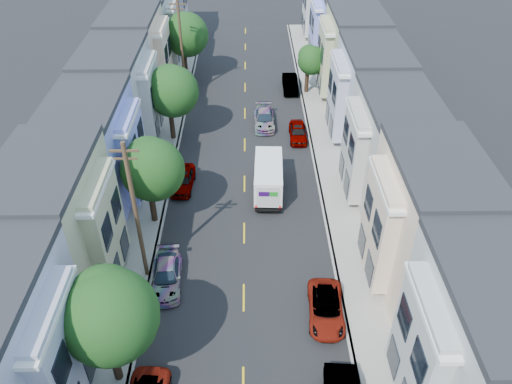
{
  "coord_description": "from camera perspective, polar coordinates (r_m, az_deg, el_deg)",
  "views": [
    {
      "loc": [
        0.46,
        -20.76,
        24.01
      ],
      "look_at": [
        0.88,
        7.98,
        2.2
      ],
      "focal_mm": 35.0,
      "sensor_mm": 36.0,
      "label": 1
    }
  ],
  "objects": [
    {
      "name": "tree_far_r",
      "position": [
        53.78,
        6.3,
        14.67
      ],
      "size": [
        2.98,
        2.98,
        5.14
      ],
      "color": "black",
      "rests_on": "ground"
    },
    {
      "name": "curb_left",
      "position": [
        43.53,
        -9.32,
        3.27
      ],
      "size": [
        0.3,
        70.0,
        0.15
      ],
      "primitive_type": "cube",
      "color": "gray",
      "rests_on": "ground"
    },
    {
      "name": "centerline",
      "position": [
        43.08,
        -1.31,
        3.3
      ],
      "size": [
        0.12,
        70.0,
        0.01
      ],
      "primitive_type": "cube",
      "color": "gold",
      "rests_on": "ground"
    },
    {
      "name": "tree_d",
      "position": [
        44.84,
        -9.62,
        11.24
      ],
      "size": [
        4.55,
        4.55,
        7.07
      ],
      "color": "black",
      "rests_on": "ground"
    },
    {
      "name": "utility_pole_far",
      "position": [
        52.72,
        -8.48,
        15.83
      ],
      "size": [
        1.6,
        0.26,
        10.0
      ],
      "color": "#42301E",
      "rests_on": "ground"
    },
    {
      "name": "tree_c",
      "position": [
        34.92,
        -11.87,
        2.48
      ],
      "size": [
        4.41,
        4.41,
        6.81
      ],
      "color": "black",
      "rests_on": "ground"
    },
    {
      "name": "road_slab",
      "position": [
        43.08,
        -1.31,
        3.31
      ],
      "size": [
        12.0,
        70.0,
        0.02
      ],
      "primitive_type": "cube",
      "color": "black",
      "rests_on": "ground"
    },
    {
      "name": "sidewalk_right",
      "position": [
        43.59,
        8.41,
        3.43
      ],
      "size": [
        2.6,
        70.0,
        0.15
      ],
      "primitive_type": "cube",
      "color": "gray",
      "rests_on": "ground"
    },
    {
      "name": "parked_right_c",
      "position": [
        46.38,
        4.8,
        6.82
      ],
      "size": [
        1.62,
        4.1,
        1.32
      ],
      "primitive_type": "imported",
      "rotation": [
        0.0,
        0.0,
        -0.01
      ],
      "color": "black",
      "rests_on": "ground"
    },
    {
      "name": "tree_b",
      "position": [
        25.27,
        -16.52,
        -13.54
      ],
      "size": [
        4.7,
        4.7,
        7.43
      ],
      "color": "black",
      "rests_on": "ground"
    },
    {
      "name": "parked_right_d",
      "position": [
        55.38,
        3.92,
        12.24
      ],
      "size": [
        1.57,
        4.39,
        1.46
      ],
      "primitive_type": "imported",
      "rotation": [
        0.0,
        0.0,
        -0.0
      ],
      "color": "black",
      "rests_on": "ground"
    },
    {
      "name": "utility_pole_near",
      "position": [
        30.33,
        -13.54,
        -2.51
      ],
      "size": [
        1.6,
        0.26,
        10.0
      ],
      "color": "#42301E",
      "rests_on": "ground"
    },
    {
      "name": "townhouse_row_right",
      "position": [
        44.39,
        13.26,
        3.33
      ],
      "size": [
        5.0,
        70.0,
        8.5
      ],
      "primitive_type": "cube",
      "color": "#B6B2A9",
      "rests_on": "ground"
    },
    {
      "name": "ground",
      "position": [
        31.75,
        -1.41,
        -11.97
      ],
      "size": [
        160.0,
        160.0,
        0.0
      ],
      "primitive_type": "plane",
      "color": "black",
      "rests_on": "ground"
    },
    {
      "name": "fedex_truck",
      "position": [
        38.85,
        1.42,
        1.75
      ],
      "size": [
        2.15,
        5.58,
        2.68
      ],
      "rotation": [
        0.0,
        0.0,
        -0.04
      ],
      "color": "white",
      "rests_on": "ground"
    },
    {
      "name": "tree_e",
      "position": [
        56.42,
        -8.05,
        17.35
      ],
      "size": [
        4.7,
        4.7,
        7.56
      ],
      "color": "black",
      "rests_on": "ground"
    },
    {
      "name": "parked_left_c",
      "position": [
        32.58,
        -10.18,
        -9.39
      ],
      "size": [
        2.12,
        4.49,
        1.31
      ],
      "primitive_type": "imported",
      "rotation": [
        0.0,
        0.0,
        0.07
      ],
      "color": "#A5A5A5",
      "rests_on": "ground"
    },
    {
      "name": "curb_right",
      "position": [
        43.4,
        6.71,
        3.43
      ],
      "size": [
        0.3,
        70.0,
        0.15
      ],
      "primitive_type": "cube",
      "color": "gray",
      "rests_on": "ground"
    },
    {
      "name": "sidewalk_left",
      "position": [
        43.74,
        -11.0,
        3.24
      ],
      "size": [
        2.6,
        70.0,
        0.15
      ],
      "primitive_type": "cube",
      "color": "gray",
      "rests_on": "ground"
    },
    {
      "name": "townhouse_row_left",
      "position": [
        44.62,
        -15.81,
        3.06
      ],
      "size": [
        5.0,
        70.0,
        8.5
      ],
      "primitive_type": "cube",
      "color": "#B6B2A9",
      "rests_on": "ground"
    },
    {
      "name": "lead_sedan",
      "position": [
        48.42,
        0.95,
        8.37
      ],
      "size": [
        1.92,
        4.53,
        1.36
      ],
      "primitive_type": "imported",
      "rotation": [
        0.0,
        0.0,
        0.01
      ],
      "color": "black",
      "rests_on": "ground"
    },
    {
      "name": "parked_left_d",
      "position": [
        40.29,
        -8.33,
        1.37
      ],
      "size": [
        1.88,
        4.35,
        1.38
      ],
      "primitive_type": "imported",
      "rotation": [
        0.0,
        0.0,
        -0.06
      ],
      "color": "#3C070F",
      "rests_on": "ground"
    },
    {
      "name": "parked_right_b",
      "position": [
        30.66,
        8.0,
        -13.04
      ],
      "size": [
        2.35,
        4.61,
        1.25
      ],
      "primitive_type": "imported",
      "rotation": [
        0.0,
        0.0,
        -0.06
      ],
      "color": "silver",
      "rests_on": "ground"
    }
  ]
}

